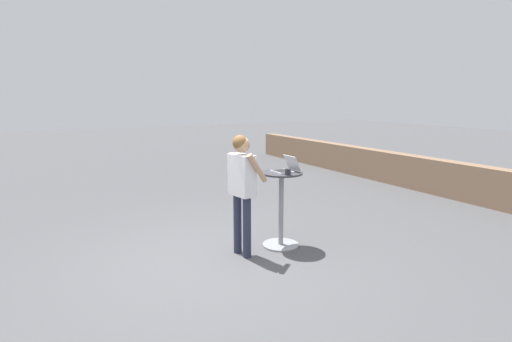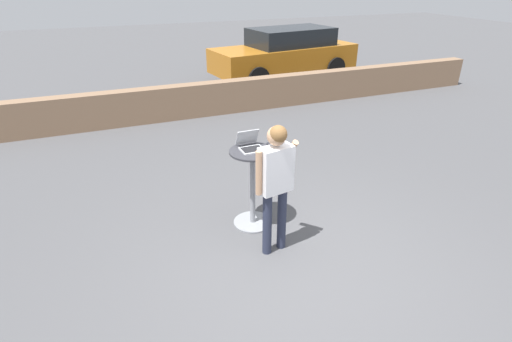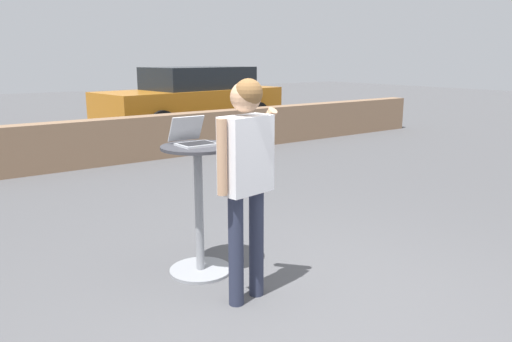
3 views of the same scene
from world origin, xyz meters
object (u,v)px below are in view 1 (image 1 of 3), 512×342
(laptop, at_px, (286,168))
(cafe_table, at_px, (281,206))
(coffee_mug, at_px, (288,172))
(standing_person, at_px, (242,181))

(laptop, bearing_deg, cafe_table, -89.29)
(laptop, xyz_separation_m, coffee_mug, (0.22, -0.11, -0.01))
(cafe_table, height_order, laptop, laptop)
(cafe_table, relative_size, laptop, 3.18)
(cafe_table, xyz_separation_m, laptop, (-0.00, 0.07, 0.54))
(cafe_table, bearing_deg, coffee_mug, -9.99)
(coffee_mug, height_order, standing_person, standing_person)
(coffee_mug, bearing_deg, standing_person, -107.54)
(cafe_table, xyz_separation_m, coffee_mug, (0.22, -0.04, 0.53))
(laptop, bearing_deg, coffee_mug, -26.09)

